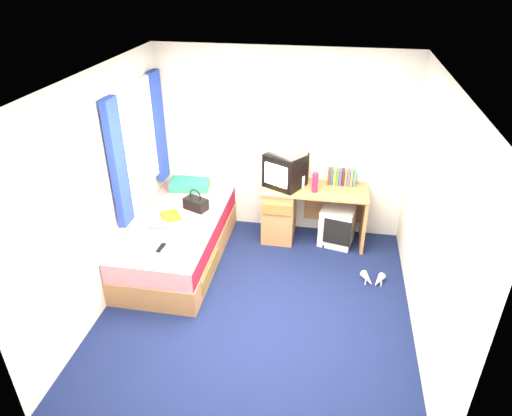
% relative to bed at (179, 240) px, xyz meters
% --- Properties ---
extents(ground, '(3.40, 3.40, 0.00)m').
position_rel_bed_xyz_m(ground, '(1.10, -0.70, -0.27)').
color(ground, '#0C1438').
rests_on(ground, ground).
extents(room_shell, '(3.40, 3.40, 3.40)m').
position_rel_bed_xyz_m(room_shell, '(1.10, -0.70, 1.18)').
color(room_shell, white).
rests_on(room_shell, ground).
extents(bed, '(1.01, 2.00, 0.54)m').
position_rel_bed_xyz_m(bed, '(0.00, 0.00, 0.00)').
color(bed, '#B17A49').
rests_on(bed, ground).
extents(pillow, '(0.55, 0.39, 0.11)m').
position_rel_bed_xyz_m(pillow, '(-0.10, 0.85, 0.33)').
color(pillow, '#176C99').
rests_on(pillow, bed).
extents(desk, '(1.30, 0.55, 0.75)m').
position_rel_bed_xyz_m(desk, '(1.31, 0.74, 0.14)').
color(desk, '#B17A49').
rests_on(desk, ground).
extents(storage_cube, '(0.48, 0.48, 0.51)m').
position_rel_bed_xyz_m(storage_cube, '(1.90, 0.71, -0.01)').
color(storage_cube, silver).
rests_on(storage_cube, ground).
extents(crt_tv, '(0.57, 0.55, 0.43)m').
position_rel_bed_xyz_m(crt_tv, '(1.20, 0.74, 0.70)').
color(crt_tv, black).
rests_on(crt_tv, desk).
extents(vcr, '(0.53, 0.50, 0.08)m').
position_rel_bed_xyz_m(vcr, '(1.20, 0.74, 0.95)').
color(vcr, silver).
rests_on(vcr, crt_tv).
extents(book_row, '(0.34, 0.13, 0.20)m').
position_rel_bed_xyz_m(book_row, '(1.90, 0.90, 0.58)').
color(book_row, maroon).
rests_on(book_row, desk).
extents(picture_frame, '(0.03, 0.12, 0.14)m').
position_rel_bed_xyz_m(picture_frame, '(2.02, 0.90, 0.55)').
color(picture_frame, black).
rests_on(picture_frame, desk).
extents(pink_water_bottle, '(0.09, 0.09, 0.24)m').
position_rel_bed_xyz_m(pink_water_bottle, '(1.58, 0.63, 0.60)').
color(pink_water_bottle, '#C71C46').
rests_on(pink_water_bottle, desk).
extents(aerosol_can, '(0.05, 0.05, 0.16)m').
position_rel_bed_xyz_m(aerosol_can, '(1.42, 0.71, 0.56)').
color(aerosol_can, silver).
rests_on(aerosol_can, desk).
extents(handbag, '(0.33, 0.26, 0.27)m').
position_rel_bed_xyz_m(handbag, '(0.15, 0.31, 0.35)').
color(handbag, black).
rests_on(handbag, bed).
extents(towel, '(0.38, 0.36, 0.10)m').
position_rel_bed_xyz_m(towel, '(0.27, -0.28, 0.32)').
color(towel, white).
rests_on(towel, bed).
extents(magazine, '(0.33, 0.35, 0.01)m').
position_rel_bed_xyz_m(magazine, '(-0.11, 0.08, 0.28)').
color(magazine, gold).
rests_on(magazine, bed).
extents(water_bottle, '(0.21, 0.12, 0.07)m').
position_rel_bed_xyz_m(water_bottle, '(-0.16, -0.19, 0.31)').
color(water_bottle, silver).
rests_on(water_bottle, bed).
extents(colour_swatch_fan, '(0.23, 0.10, 0.01)m').
position_rel_bed_xyz_m(colour_swatch_fan, '(0.10, -0.65, 0.28)').
color(colour_swatch_fan, '#F19F35').
rests_on(colour_swatch_fan, bed).
extents(remote_control, '(0.06, 0.16, 0.02)m').
position_rel_bed_xyz_m(remote_control, '(0.03, -0.59, 0.28)').
color(remote_control, black).
rests_on(remote_control, bed).
extents(window_assembly, '(0.11, 1.42, 1.40)m').
position_rel_bed_xyz_m(window_assembly, '(-0.45, 0.20, 1.15)').
color(window_assembly, silver).
rests_on(window_assembly, room_shell).
extents(white_heels, '(0.30, 0.25, 0.09)m').
position_rel_bed_xyz_m(white_heels, '(2.34, -0.08, -0.23)').
color(white_heels, silver).
rests_on(white_heels, ground).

